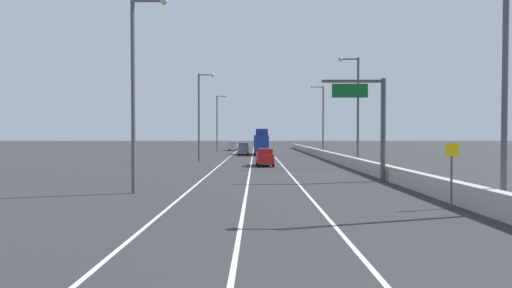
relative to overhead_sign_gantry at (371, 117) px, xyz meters
name	(u,v)px	position (x,y,z in m)	size (l,w,h in m)	color
ground_plane	(262,155)	(-7.11, 39.05, -4.73)	(320.00, 320.00, 0.00)	#2D2D30
lane_stripe_left	(227,158)	(-12.61, 30.05, -4.73)	(0.16, 130.00, 0.00)	silver
lane_stripe_center	(250,158)	(-9.11, 30.05, -4.73)	(0.16, 130.00, 0.00)	silver
lane_stripe_right	(274,158)	(-5.61, 30.05, -4.73)	(0.16, 130.00, 0.00)	silver
jersey_barrier_right	(343,161)	(1.34, 15.05, -4.18)	(0.60, 120.00, 1.10)	#B2ADA3
overhead_sign_gantry	(371,117)	(0.00, 0.00, 0.00)	(4.68, 0.36, 7.50)	#47474C
speed_advisory_sign	(449,170)	(0.44, -10.83, -2.96)	(0.60, 0.11, 3.00)	#4C4C51
lamp_post_right_near	(497,64)	(1.86, -12.01, 1.70)	(2.14, 0.44, 11.31)	#4C4C51
lamp_post_right_second	(354,105)	(1.62, 11.59, 1.70)	(2.14, 0.44, 11.31)	#4C4C51
lamp_post_right_third	(320,116)	(2.03, 35.20, 1.70)	(2.14, 0.44, 11.31)	#4C4C51
lamp_post_left_near	(135,82)	(-15.40, -6.01, 1.70)	(2.14, 0.44, 11.31)	#4C4C51
lamp_post_left_mid	(199,111)	(-15.66, 22.31, 1.70)	(2.14, 0.44, 11.31)	#4C4C51
lamp_post_left_far	(216,120)	(-16.09, 50.64, 1.70)	(2.14, 0.44, 11.31)	#4C4C51
car_red_0	(263,157)	(-7.58, 14.44, -3.77)	(1.96, 4.53, 1.92)	red
car_silver_1	(231,146)	(-13.54, 58.14, -3.75)	(1.87, 4.19, 1.96)	#B7B7BC
car_gray_2	(241,149)	(-10.72, 39.61, -3.69)	(1.98, 4.76, 2.08)	slate
box_truck	(260,143)	(-7.54, 39.58, -2.68)	(2.72, 10.06, 4.46)	navy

